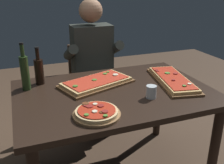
{
  "coord_description": "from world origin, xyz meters",
  "views": [
    {
      "loc": [
        -0.63,
        -1.61,
        1.49
      ],
      "look_at": [
        0.0,
        0.05,
        0.79
      ],
      "focal_mm": 41.88,
      "sensor_mm": 36.0,
      "label": 1
    }
  ],
  "objects_px": {
    "wine_bottle_dark": "(39,70)",
    "dining_table": "(114,103)",
    "pizza_rectangular_front": "(97,82)",
    "diner_chair": "(91,82)",
    "tumbler_near_camera": "(151,92)",
    "pizza_rectangular_left": "(172,80)",
    "oil_bottle_amber": "(25,72)",
    "seated_diner": "(93,62)",
    "pizza_round_far": "(97,113)"
  },
  "relations": [
    {
      "from": "dining_table",
      "to": "wine_bottle_dark",
      "type": "xyz_separation_m",
      "value": [
        -0.48,
        0.33,
        0.2
      ]
    },
    {
      "from": "tumbler_near_camera",
      "to": "dining_table",
      "type": "bearing_deg",
      "value": 134.05
    },
    {
      "from": "pizza_rectangular_left",
      "to": "diner_chair",
      "type": "bearing_deg",
      "value": 116.33
    },
    {
      "from": "wine_bottle_dark",
      "to": "oil_bottle_amber",
      "type": "xyz_separation_m",
      "value": [
        -0.1,
        -0.08,
        0.03
      ]
    },
    {
      "from": "wine_bottle_dark",
      "to": "tumbler_near_camera",
      "type": "distance_m",
      "value": 0.86
    },
    {
      "from": "wine_bottle_dark",
      "to": "tumbler_near_camera",
      "type": "relative_size",
      "value": 3.34
    },
    {
      "from": "pizza_rectangular_front",
      "to": "diner_chair",
      "type": "xyz_separation_m",
      "value": [
        0.15,
        0.7,
        -0.27
      ]
    },
    {
      "from": "diner_chair",
      "to": "pizza_round_far",
      "type": "bearing_deg",
      "value": -104.3
    },
    {
      "from": "pizza_round_far",
      "to": "oil_bottle_amber",
      "type": "distance_m",
      "value": 0.67
    },
    {
      "from": "dining_table",
      "to": "seated_diner",
      "type": "bearing_deg",
      "value": 84.96
    },
    {
      "from": "pizza_rectangular_left",
      "to": "oil_bottle_amber",
      "type": "bearing_deg",
      "value": 167.07
    },
    {
      "from": "dining_table",
      "to": "tumbler_near_camera",
      "type": "distance_m",
      "value": 0.31
    },
    {
      "from": "tumbler_near_camera",
      "to": "pizza_round_far",
      "type": "bearing_deg",
      "value": -165.06
    },
    {
      "from": "oil_bottle_amber",
      "to": "diner_chair",
      "type": "relative_size",
      "value": 0.4
    },
    {
      "from": "diner_chair",
      "to": "dining_table",
      "type": "bearing_deg",
      "value": -94.34
    },
    {
      "from": "oil_bottle_amber",
      "to": "wine_bottle_dark",
      "type": "bearing_deg",
      "value": 38.57
    },
    {
      "from": "diner_chair",
      "to": "seated_diner",
      "type": "distance_m",
      "value": 0.28
    },
    {
      "from": "dining_table",
      "to": "oil_bottle_amber",
      "type": "height_order",
      "value": "oil_bottle_amber"
    },
    {
      "from": "wine_bottle_dark",
      "to": "dining_table",
      "type": "bearing_deg",
      "value": -34.55
    },
    {
      "from": "wine_bottle_dark",
      "to": "diner_chair",
      "type": "height_order",
      "value": "wine_bottle_dark"
    },
    {
      "from": "pizza_rectangular_front",
      "to": "pizza_rectangular_left",
      "type": "distance_m",
      "value": 0.59
    },
    {
      "from": "pizza_rectangular_front",
      "to": "seated_diner",
      "type": "distance_m",
      "value": 0.6
    },
    {
      "from": "dining_table",
      "to": "wine_bottle_dark",
      "type": "height_order",
      "value": "wine_bottle_dark"
    },
    {
      "from": "dining_table",
      "to": "seated_diner",
      "type": "distance_m",
      "value": 0.74
    },
    {
      "from": "diner_chair",
      "to": "pizza_rectangular_front",
      "type": "bearing_deg",
      "value": -102.08
    },
    {
      "from": "wine_bottle_dark",
      "to": "seated_diner",
      "type": "xyz_separation_m",
      "value": [
        0.55,
        0.4,
        -0.1
      ]
    },
    {
      "from": "wine_bottle_dark",
      "to": "pizza_round_far",
      "type": "bearing_deg",
      "value": -68.55
    },
    {
      "from": "tumbler_near_camera",
      "to": "oil_bottle_amber",
      "type": "bearing_deg",
      "value": 150.19
    },
    {
      "from": "tumbler_near_camera",
      "to": "seated_diner",
      "type": "bearing_deg",
      "value": 97.64
    },
    {
      "from": "pizza_rectangular_front",
      "to": "seated_diner",
      "type": "xyz_separation_m",
      "value": [
        0.15,
        0.58,
        -0.02
      ]
    },
    {
      "from": "dining_table",
      "to": "tumbler_near_camera",
      "type": "xyz_separation_m",
      "value": [
        0.19,
        -0.2,
        0.14
      ]
    },
    {
      "from": "pizza_rectangular_left",
      "to": "tumbler_near_camera",
      "type": "relative_size",
      "value": 7.31
    },
    {
      "from": "pizza_round_far",
      "to": "pizza_rectangular_left",
      "type": "bearing_deg",
      "value": 23.46
    },
    {
      "from": "dining_table",
      "to": "pizza_round_far",
      "type": "height_order",
      "value": "pizza_round_far"
    },
    {
      "from": "pizza_round_far",
      "to": "seated_diner",
      "type": "distance_m",
      "value": 1.09
    },
    {
      "from": "dining_table",
      "to": "tumbler_near_camera",
      "type": "relative_size",
      "value": 16.21
    },
    {
      "from": "pizza_rectangular_left",
      "to": "oil_bottle_amber",
      "type": "xyz_separation_m",
      "value": [
        -1.08,
        0.25,
        0.12
      ]
    },
    {
      "from": "oil_bottle_amber",
      "to": "seated_diner",
      "type": "height_order",
      "value": "seated_diner"
    },
    {
      "from": "tumbler_near_camera",
      "to": "wine_bottle_dark",
      "type": "bearing_deg",
      "value": 141.84
    },
    {
      "from": "diner_chair",
      "to": "tumbler_near_camera",
      "type": "bearing_deg",
      "value": -83.22
    },
    {
      "from": "tumbler_near_camera",
      "to": "seated_diner",
      "type": "relative_size",
      "value": 0.06
    },
    {
      "from": "dining_table",
      "to": "pizza_round_far",
      "type": "bearing_deg",
      "value": -126.9
    },
    {
      "from": "pizza_round_far",
      "to": "wine_bottle_dark",
      "type": "height_order",
      "value": "wine_bottle_dark"
    },
    {
      "from": "pizza_round_far",
      "to": "tumbler_near_camera",
      "type": "distance_m",
      "value": 0.44
    },
    {
      "from": "tumbler_near_camera",
      "to": "seated_diner",
      "type": "xyz_separation_m",
      "value": [
        -0.13,
        0.93,
        -0.04
      ]
    },
    {
      "from": "dining_table",
      "to": "pizza_rectangular_front",
      "type": "height_order",
      "value": "pizza_rectangular_front"
    },
    {
      "from": "dining_table",
      "to": "tumbler_near_camera",
      "type": "bearing_deg",
      "value": -45.95
    },
    {
      "from": "tumbler_near_camera",
      "to": "diner_chair",
      "type": "bearing_deg",
      "value": 96.78
    },
    {
      "from": "pizza_rectangular_left",
      "to": "oil_bottle_amber",
      "type": "distance_m",
      "value": 1.11
    },
    {
      "from": "pizza_rectangular_left",
      "to": "seated_diner",
      "type": "xyz_separation_m",
      "value": [
        -0.42,
        0.73,
        -0.02
      ]
    }
  ]
}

